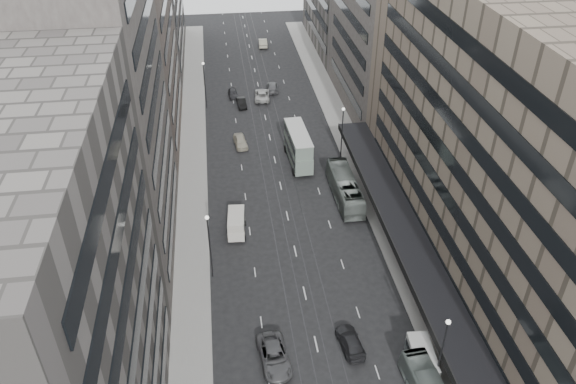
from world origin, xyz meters
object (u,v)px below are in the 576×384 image
bus_far (345,188)px  vw_microbus (422,360)px  panel_van (236,223)px  double_decker (298,146)px  sedan_2 (274,356)px

bus_far → vw_microbus: 28.20m
vw_microbus → panel_van: panel_van is taller
double_decker → vw_microbus: (5.66, -38.12, -1.29)m
bus_far → double_decker: size_ratio=1.25×
vw_microbus → double_decker: bearing=103.0°
bus_far → double_decker: double_decker is taller
bus_far → vw_microbus: size_ratio=2.39×
bus_far → panel_van: bus_far is taller
double_decker → panel_van: 18.45m
panel_van → double_decker: bearing=62.3°
bus_far → sedan_2: 28.27m
panel_van → sedan_2: 20.00m
bus_far → vw_microbus: bearing=91.5°
vw_microbus → sedan_2: (-13.21, 2.74, -0.64)m
double_decker → sedan_2: (-7.55, -35.38, -1.93)m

